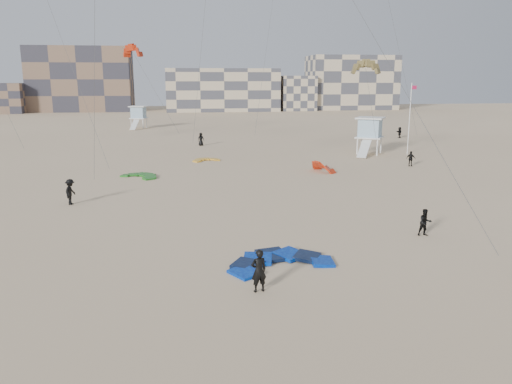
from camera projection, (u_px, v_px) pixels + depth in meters
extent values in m
plane|color=beige|center=(242.00, 303.00, 20.43)|extent=(320.00, 320.00, 0.00)
imported|color=black|center=(259.00, 271.00, 21.31)|extent=(0.78, 0.61, 1.90)
imported|color=black|center=(425.00, 223.00, 29.03)|extent=(0.80, 0.64, 1.61)
imported|color=black|center=(70.00, 192.00, 36.29)|extent=(0.95, 1.35, 1.89)
imported|color=black|center=(411.00, 159.00, 52.43)|extent=(0.99, 0.86, 1.60)
imported|color=black|center=(201.00, 139.00, 68.86)|extent=(0.96, 0.72, 1.79)
imported|color=black|center=(400.00, 132.00, 78.07)|extent=(0.52, 1.58, 1.69)
cylinder|color=#3F3F3F|center=(94.00, 84.00, 37.45)|extent=(1.55, 2.74, 15.18)
cylinder|color=#3F3F3F|center=(357.00, 7.00, 32.21)|extent=(5.69, 25.66, 25.07)
cylinder|color=#3F3F3F|center=(75.00, 75.00, 46.04)|extent=(6.08, 6.58, 16.78)
cylinder|color=#3F3F3F|center=(201.00, 51.00, 60.72)|extent=(2.60, 1.86, 22.72)
cylinder|color=#3F3F3F|center=(372.00, 112.00, 53.74)|extent=(1.87, 0.16, 9.10)
cylinder|color=#3F3F3F|center=(402.00, 66.00, 67.83)|extent=(7.72, 3.96, 19.53)
cylinder|color=#3F3F3F|center=(1.00, 99.00, 57.81)|extent=(4.37, 1.15, 11.53)
cylinder|color=#3F3F3F|center=(265.00, 62.00, 75.15)|extent=(4.35, 8.75, 21.20)
cylinder|color=#3F3F3F|center=(156.00, 93.00, 73.44)|extent=(6.36, 1.91, 11.89)
cube|color=white|center=(370.00, 137.00, 61.08)|extent=(4.21, 4.21, 0.15)
cube|color=#96B9CD|center=(370.00, 128.00, 60.83)|extent=(3.46, 3.46, 2.18)
cube|color=white|center=(371.00, 118.00, 60.57)|extent=(4.36, 4.36, 0.17)
cube|color=white|center=(378.00, 149.00, 58.48)|extent=(2.57, 3.19, 1.80)
cube|color=white|center=(139.00, 118.00, 93.17)|extent=(3.39, 3.39, 0.14)
cube|color=#96B9CD|center=(138.00, 112.00, 92.93)|extent=(2.79, 2.79, 2.02)
cube|color=white|center=(138.00, 106.00, 92.69)|extent=(3.51, 3.51, 0.16)
cube|color=white|center=(138.00, 125.00, 90.76)|extent=(1.63, 3.02, 1.67)
cylinder|color=white|center=(409.00, 119.00, 60.13)|extent=(0.11, 0.11, 8.56)
cube|color=#B81847|center=(414.00, 87.00, 59.35)|extent=(0.64, 0.02, 0.43)
cube|color=brown|center=(82.00, 79.00, 143.35)|extent=(28.00, 14.00, 18.00)
cube|color=#C6B391|center=(222.00, 90.00, 145.95)|extent=(32.00, 16.00, 12.00)
cube|color=#C6B391|center=(351.00, 83.00, 153.25)|extent=(26.00, 14.00, 16.00)
cube|color=brown|center=(3.00, 98.00, 135.76)|extent=(12.00, 10.00, 8.00)
cube|color=#C6B391|center=(297.00, 93.00, 147.44)|extent=(10.00, 10.00, 10.00)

